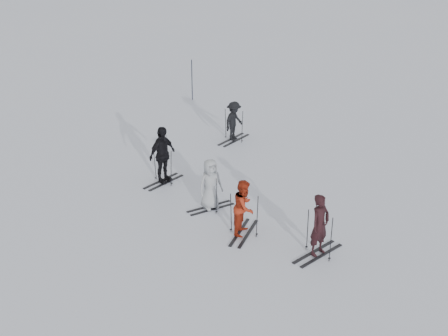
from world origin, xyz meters
name	(u,v)px	position (x,y,z in m)	size (l,w,h in m)	color
ground	(216,211)	(0.00, 0.00, 0.00)	(120.00, 120.00, 0.00)	silver
skier_near_dark	(320,226)	(3.24, -1.66, 0.84)	(0.61, 0.40, 1.67)	black
skier_red	(244,208)	(1.12, -1.09, 0.79)	(0.77, 0.60, 1.59)	maroon
skier_grey	(210,185)	(-0.19, 0.15, 0.78)	(0.76, 0.50, 1.56)	#999EA2
skier_uphill_left	(162,156)	(-2.26, 1.58, 0.96)	(1.13, 0.47, 1.92)	black
skier_uphill_far	(234,122)	(-0.95, 6.14, 0.78)	(1.01, 0.58, 1.56)	black
skis_near_dark	(319,233)	(3.24, -1.66, 0.62)	(0.90, 1.70, 1.24)	black
skis_red	(244,214)	(1.12, -1.09, 0.62)	(0.90, 1.70, 1.24)	black
skis_grey	(211,191)	(-0.19, 0.15, 0.57)	(0.83, 1.56, 1.14)	black
skis_uphill_left	(163,165)	(-2.26, 1.58, 0.61)	(0.88, 1.67, 1.22)	black
skis_uphill_far	(234,125)	(-0.95, 6.14, 0.66)	(0.95, 1.80, 1.31)	black
piste_marker	(192,80)	(-4.34, 11.26, 1.00)	(0.04, 0.04, 2.00)	black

